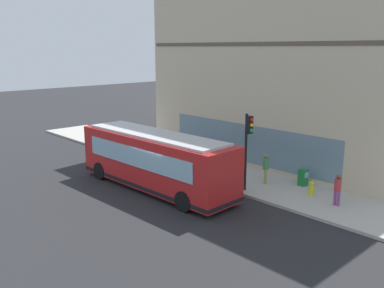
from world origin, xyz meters
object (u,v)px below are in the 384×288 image
Objects in this scene: city_bus_nearside at (155,161)px; traffic_light_near_corner at (248,138)px; pedestrian_near_building_entrance at (266,166)px; fire_hydrant at (311,188)px; newspaper_vending_box at (303,177)px; pedestrian_by_light_pole at (338,188)px.

traffic_light_near_corner reaches higher than city_bus_nearside.
city_bus_nearside is 6.12× the size of pedestrian_near_building_entrance.
pedestrian_near_building_entrance is at bearing 91.64° from fire_hydrant.
traffic_light_near_corner is at bearing -177.67° from pedestrian_near_building_entrance.
pedestrian_near_building_entrance is 2.08m from newspaper_vending_box.
pedestrian_near_building_entrance is 4.39m from pedestrian_by_light_pole.
traffic_light_near_corner is at bearing 108.36° from pedestrian_by_light_pole.
pedestrian_by_light_pole is 3.12m from newspaper_vending_box.
traffic_light_near_corner is at bearing -51.50° from city_bus_nearside.
city_bus_nearside is at bearing 126.38° from fire_hydrant.
city_bus_nearside reaches higher than pedestrian_near_building_entrance.
traffic_light_near_corner is 4.04m from newspaper_vending_box.
city_bus_nearside is 11.23× the size of newspaper_vending_box.
city_bus_nearside is 2.49× the size of traffic_light_near_corner.
traffic_light_near_corner is 4.94m from pedestrian_by_light_pole.
newspaper_vending_box is (5.90, -5.39, -0.95)m from city_bus_nearside.
city_bus_nearside reaches higher than newspaper_vending_box.
pedestrian_near_building_entrance is (1.71, 0.07, -1.87)m from traffic_light_near_corner.
pedestrian_by_light_pole is at bearing -61.21° from city_bus_nearside.
traffic_light_near_corner reaches higher than pedestrian_by_light_pole.
city_bus_nearside is at bearing 128.50° from traffic_light_near_corner.
pedestrian_near_building_entrance is at bearing 86.33° from pedestrian_by_light_pole.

